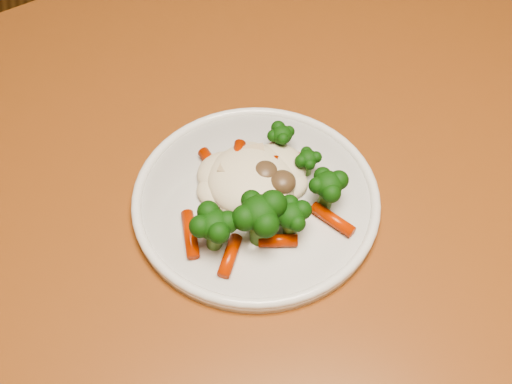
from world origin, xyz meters
TOP-DOWN VIEW (x-y plane):
  - dining_table at (-0.18, -0.23)m, footprint 1.44×1.16m
  - plate at (-0.15, -0.25)m, footprint 0.24×0.24m
  - meal at (-0.14, -0.26)m, footprint 0.17×0.15m

SIDE VIEW (x-z plane):
  - dining_table at x=-0.18m, z-range 0.28..1.03m
  - plate at x=-0.15m, z-range 0.75..0.76m
  - meal at x=-0.14m, z-range 0.76..0.81m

